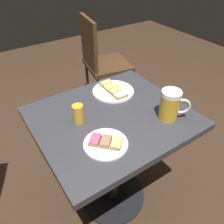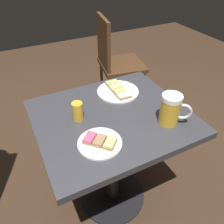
# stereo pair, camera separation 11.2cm
# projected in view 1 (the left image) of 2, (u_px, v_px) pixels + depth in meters

# --- Properties ---
(ground_plane) EXTENTS (6.00, 6.00, 0.00)m
(ground_plane) POSITION_uv_depth(u_px,v_px,m) (112.00, 195.00, 1.57)
(ground_plane) COLOR #382619
(cafe_table) EXTENTS (0.67, 0.76, 0.70)m
(cafe_table) POSITION_uv_depth(u_px,v_px,m) (112.00, 138.00, 1.24)
(cafe_table) COLOR black
(cafe_table) RESTS_ON ground_plane
(plate_near) EXTENTS (0.19, 0.19, 0.03)m
(plate_near) POSITION_uv_depth(u_px,v_px,m) (106.00, 143.00, 0.97)
(plate_near) COLOR white
(plate_near) RESTS_ON cafe_table
(plate_far) EXTENTS (0.24, 0.24, 0.03)m
(plate_far) POSITION_uv_depth(u_px,v_px,m) (113.00, 90.00, 1.30)
(plate_far) COLOR white
(plate_far) RESTS_ON cafe_table
(beer_mug) EXTENTS (0.12, 0.13, 0.15)m
(beer_mug) POSITION_uv_depth(u_px,v_px,m) (170.00, 105.00, 1.08)
(beer_mug) COLOR gold
(beer_mug) RESTS_ON cafe_table
(beer_glass_small) EXTENTS (0.05, 0.05, 0.10)m
(beer_glass_small) POSITION_uv_depth(u_px,v_px,m) (78.00, 114.00, 1.07)
(beer_glass_small) COLOR gold
(beer_glass_small) RESTS_ON cafe_table
(cafe_chair) EXTENTS (0.44, 0.44, 0.91)m
(cafe_chair) POSITION_uv_depth(u_px,v_px,m) (101.00, 60.00, 2.05)
(cafe_chair) COLOR #472D19
(cafe_chair) RESTS_ON ground_plane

